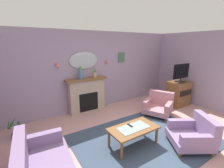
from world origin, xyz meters
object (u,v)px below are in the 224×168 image
Objects in this scene: mantel_vase_right at (81,73)px; fireplace at (87,95)px; framed_picture at (121,57)px; coffee_table at (133,130)px; wall_sconce_right at (107,61)px; armchair_near_fireplace at (159,105)px; wall_mirror at (84,61)px; wall_sconce_left at (57,64)px; tv_cabinet at (178,93)px; mantel_vase_centre at (95,72)px; potted_plant_small_fern at (15,130)px; armchair_in_corner at (194,134)px; tv_flatscreen at (181,72)px; tv_remote at (130,126)px.

fireplace is at bearing 8.06° from mantel_vase_right.
coffee_table is (-1.40, -2.42, -1.37)m from framed_picture.
wall_sconce_right is 2.78m from coffee_table.
armchair_near_fireplace is at bearing -33.93° from mantel_vase_right.
wall_mirror is 6.86× the size of wall_sconce_left.
wall_sconce_right is at bearing 148.83° from tv_cabinet.
mantel_vase_centre is at bearing -171.47° from framed_picture.
coffee_table is at bearing -107.65° from wall_sconce_right.
fireplace is 2.22m from potted_plant_small_fern.
mantel_vase_right is at bearing -139.64° from wall_mirror.
coffee_table is 2.12× the size of potted_plant_small_fern.
armchair_near_fireplace is at bearing -55.84° from wall_sconce_right.
framed_picture is 0.32× the size of armchair_in_corner.
armchair_in_corner is at bearing -69.13° from wall_mirror.
framed_picture reaches higher than armchair_near_fireplace.
wall_sconce_left is 3.41m from armchair_near_fireplace.
mantel_vase_right reaches higher than armchair_near_fireplace.
coffee_table is 2.83m from potted_plant_small_fern.
potted_plant_small_fern is at bearing -154.08° from wall_sconce_left.
mantel_vase_right is at bearing -10.46° from wall_sconce_left.
coffee_table is at bearing -161.81° from tv_cabinet.
wall_mirror is 0.87× the size of coffee_table.
mantel_vase_right is 2.46m from coffee_table.
tv_cabinet is at bearing 7.08° from armchair_near_fireplace.
wall_mirror is at bearing 110.87° from armchair_in_corner.
wall_sconce_left and wall_sconce_right have the same top height.
wall_sconce_left is at bearing 25.92° from potted_plant_small_fern.
fireplace is 1.62× the size of tv_flatscreen.
wall_mirror reaches higher than tv_remote.
armchair_in_corner is at bearing -95.37° from framed_picture.
mantel_vase_right is 0.52× the size of tv_flatscreen.
fireplace is 8.50× the size of tv_remote.
tv_flatscreen is at bearing -24.82° from wall_mirror.
fireplace is 1.38m from wall_sconce_left.
mantel_vase_centre is 3.20m from tv_cabinet.
wall_sconce_left is at bearing 123.48° from armchair_in_corner.
mantel_vase_centre reaches higher than fireplace.
wall_sconce_right is 0.66m from framed_picture.
framed_picture is at bearing 5.27° from wall_sconce_right.
wall_sconce_left is 4.36m from tv_cabinet.
potted_plant_small_fern is at bearing 167.35° from armchair_near_fireplace.
potted_plant_small_fern is (-5.24, 0.75, -0.22)m from tv_cabinet.
tv_remote is 0.31× the size of potted_plant_small_fern.
coffee_table is (0.95, -2.36, -1.28)m from wall_sconce_left.
armchair_in_corner is at bearing -68.23° from fireplace.
framed_picture reaches higher than mantel_vase_right.
framed_picture is (2.35, 0.06, 0.09)m from wall_sconce_left.
mantel_vase_right is 0.45× the size of wall_mirror.
mantel_vase_centre is 0.35× the size of wall_mirror.
tv_remote is at bearing -87.94° from fireplace.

